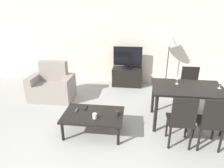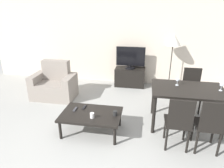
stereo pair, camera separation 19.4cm
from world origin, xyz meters
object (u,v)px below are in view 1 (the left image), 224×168
(floor_lamp, at_px, (170,41))
(armchair, at_px, (52,86))
(remote_primary, at_px, (76,110))
(tv_stand, at_px, (127,77))
(dining_chair_far, at_px, (190,86))
(coffee_table, at_px, (93,116))
(wine_glass_center, at_px, (220,83))
(dining_chair_near, at_px, (181,119))
(remote_secondary, at_px, (86,108))
(cup_white_near, at_px, (117,113))
(dining_chair_near_right, at_px, (212,121))
(wine_glass_left, at_px, (177,79))
(tv, at_px, (128,57))
(cup_colored_far, at_px, (95,116))
(dining_table, at_px, (187,92))

(floor_lamp, bearing_deg, armchair, -159.71)
(remote_primary, bearing_deg, tv_stand, 70.82)
(armchair, bearing_deg, dining_chair_far, -0.47)
(dining_chair_far, bearing_deg, floor_lamp, 108.36)
(coffee_table, bearing_deg, floor_lamp, 56.30)
(tv_stand, distance_m, dining_chair_far, 1.85)
(remote_primary, bearing_deg, wine_glass_center, 9.82)
(dining_chair_near, bearing_deg, wine_glass_center, 43.25)
(dining_chair_far, height_order, remote_primary, dining_chair_far)
(remote_secondary, height_order, cup_white_near, cup_white_near)
(coffee_table, bearing_deg, dining_chair_near, -7.95)
(remote_secondary, bearing_deg, dining_chair_near_right, -10.62)
(coffee_table, xyz_separation_m, wine_glass_left, (1.51, 0.65, 0.53))
(coffee_table, height_order, dining_chair_near_right, dining_chair_near_right)
(coffee_table, bearing_deg, wine_glass_center, 13.15)
(floor_lamp, bearing_deg, dining_chair_near_right, -81.93)
(floor_lamp, xyz_separation_m, wine_glass_left, (-0.05, -1.68, -0.44))
(floor_lamp, bearing_deg, tv, 177.31)
(coffee_table, relative_size, cup_colored_far, 11.47)
(wine_glass_center, bearing_deg, coffee_table, -166.85)
(armchair, distance_m, coffee_table, 1.82)
(tv, relative_size, cup_colored_far, 8.51)
(tv_stand, xyz_separation_m, dining_table, (1.22, -1.86, 0.42))
(dining_chair_far, xyz_separation_m, dining_chair_near_right, (0.00, -1.45, 0.00))
(coffee_table, height_order, cup_white_near, cup_white_near)
(dining_chair_near_right, xyz_separation_m, wine_glass_center, (0.32, 0.73, 0.36))
(dining_table, relative_size, wine_glass_left, 8.84)
(tv_stand, bearing_deg, tv, -90.00)
(armchair, distance_m, tv, 2.16)
(remote_primary, relative_size, remote_secondary, 1.00)
(wine_glass_center, bearing_deg, dining_table, -179.93)
(tv, bearing_deg, coffee_table, -101.26)
(dining_chair_near, distance_m, remote_primary, 1.82)
(dining_chair_near_right, distance_m, wine_glass_left, 1.01)
(dining_chair_near_right, bearing_deg, coffee_table, 173.91)
(cup_white_near, bearing_deg, wine_glass_center, 16.04)
(dining_table, xyz_separation_m, floor_lamp, (-0.13, 1.81, 0.64))
(wine_glass_left, bearing_deg, dining_chair_far, 55.74)
(armchair, relative_size, dining_chair_near_right, 1.13)
(cup_white_near, bearing_deg, remote_primary, 174.41)
(tv_stand, relative_size, remote_secondary, 5.54)
(tv, relative_size, dining_chair_far, 0.86)
(dining_table, relative_size, wine_glass_center, 8.84)
(armchair, xyz_separation_m, dining_table, (2.99, -0.75, 0.36))
(tv, relative_size, remote_primary, 5.26)
(dining_chair_far, relative_size, wine_glass_center, 6.29)
(tv, height_order, remote_secondary, tv)
(coffee_table, bearing_deg, tv, 78.74)
(dining_chair_near, xyz_separation_m, dining_chair_near_right, (0.45, 0.00, 0.00))
(cup_colored_far, bearing_deg, wine_glass_left, 28.65)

